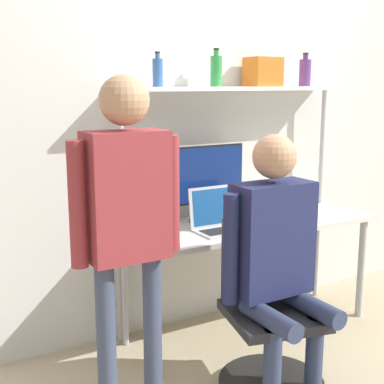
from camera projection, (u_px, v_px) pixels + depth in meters
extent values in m
plane|color=tan|center=(277.00, 348.00, 3.31)|extent=(12.00, 12.00, 0.00)
cube|color=silver|center=(220.00, 122.00, 3.61)|extent=(8.00, 0.06, 2.70)
cube|color=beige|center=(248.00, 224.00, 3.44)|extent=(1.70, 0.62, 0.03)
cylinder|color=#A5A5AA|center=(156.00, 318.00, 2.91)|extent=(0.05, 0.05, 0.70)
cylinder|color=#A5A5AA|center=(361.00, 268.00, 3.69)|extent=(0.05, 0.05, 0.70)
cylinder|color=#A5A5AA|center=(120.00, 288.00, 3.34)|extent=(0.05, 0.05, 0.70)
cylinder|color=#A5A5AA|center=(311.00, 249.00, 4.12)|extent=(0.05, 0.05, 0.70)
cube|color=white|center=(234.00, 89.00, 3.43)|extent=(1.62, 0.24, 0.02)
cylinder|color=#B2B2B7|center=(123.00, 222.00, 3.19)|extent=(0.04, 0.04, 1.59)
cylinder|color=#B2B2B7|center=(320.00, 195.00, 3.97)|extent=(0.04, 0.04, 1.59)
cylinder|color=black|center=(207.00, 221.00, 3.43)|extent=(0.24, 0.24, 0.01)
cylinder|color=black|center=(207.00, 210.00, 3.42)|extent=(0.06, 0.06, 0.13)
cube|color=black|center=(207.00, 174.00, 3.38)|extent=(0.53, 0.01, 0.37)
cube|color=navy|center=(207.00, 174.00, 3.37)|extent=(0.51, 0.02, 0.34)
cube|color=#BCBCC1|center=(223.00, 230.00, 3.22)|extent=(0.35, 0.25, 0.01)
cube|color=black|center=(225.00, 230.00, 3.20)|extent=(0.29, 0.14, 0.00)
cube|color=#BCBCC1|center=(214.00, 206.00, 3.28)|extent=(0.35, 0.04, 0.25)
cube|color=#194C8C|center=(215.00, 206.00, 3.28)|extent=(0.30, 0.03, 0.22)
cube|color=#264C8C|center=(260.00, 223.00, 3.38)|extent=(0.07, 0.15, 0.01)
cube|color=black|center=(260.00, 222.00, 3.38)|extent=(0.06, 0.13, 0.00)
cylinder|color=#4C4C51|center=(272.00, 350.00, 2.80)|extent=(0.06, 0.06, 0.34)
cube|color=#26262B|center=(273.00, 315.00, 2.77)|extent=(0.56, 0.56, 0.05)
cube|color=#26262B|center=(258.00, 257.00, 2.91)|extent=(0.41, 0.14, 0.45)
cylinder|color=#2D3856|center=(272.00, 373.00, 2.59)|extent=(0.09, 0.09, 0.45)
cylinder|color=#2D3856|center=(314.00, 359.00, 2.73)|extent=(0.09, 0.09, 0.45)
cylinder|color=#2D3856|center=(270.00, 318.00, 2.57)|extent=(0.10, 0.38, 0.10)
cylinder|color=#2D3856|center=(312.00, 307.00, 2.70)|extent=(0.10, 0.38, 0.10)
cube|color=#1E234C|center=(272.00, 239.00, 2.71)|extent=(0.42, 0.20, 0.58)
cylinder|color=#1E234C|center=(231.00, 249.00, 2.59)|extent=(0.08, 0.08, 0.55)
cylinder|color=#1E234C|center=(310.00, 235.00, 2.84)|extent=(0.08, 0.08, 0.55)
sphere|color=tan|center=(275.00, 157.00, 2.63)|extent=(0.22, 0.22, 0.22)
cylinder|color=#38425B|center=(107.00, 347.00, 2.47)|extent=(0.09, 0.09, 0.82)
cylinder|color=#38425B|center=(153.00, 335.00, 2.58)|extent=(0.09, 0.09, 0.82)
cube|color=maroon|center=(126.00, 196.00, 2.39)|extent=(0.36, 0.20, 0.58)
cylinder|color=maroon|center=(77.00, 205.00, 2.28)|extent=(0.08, 0.08, 0.55)
cylinder|color=maroon|center=(171.00, 194.00, 2.50)|extent=(0.08, 0.08, 0.55)
sphere|color=tan|center=(124.00, 100.00, 2.30)|extent=(0.22, 0.22, 0.22)
cylinder|color=#335999|center=(158.00, 73.00, 3.14)|extent=(0.06, 0.06, 0.16)
cylinder|color=#335999|center=(157.00, 56.00, 3.12)|extent=(0.03, 0.03, 0.03)
cylinder|color=black|center=(157.00, 52.00, 3.12)|extent=(0.03, 0.03, 0.01)
cylinder|color=#593372|center=(305.00, 73.00, 3.70)|extent=(0.08, 0.08, 0.18)
cylinder|color=#593372|center=(306.00, 57.00, 3.68)|extent=(0.04, 0.04, 0.03)
cylinder|color=black|center=(306.00, 54.00, 3.67)|extent=(0.04, 0.04, 0.01)
cylinder|color=#2D8C3F|center=(216.00, 71.00, 3.34)|extent=(0.07, 0.07, 0.19)
cylinder|color=#2D8C3F|center=(216.00, 53.00, 3.32)|extent=(0.03, 0.03, 0.04)
cylinder|color=black|center=(216.00, 49.00, 3.31)|extent=(0.04, 0.04, 0.01)
cube|color=#D1661E|center=(263.00, 72.00, 3.52)|extent=(0.21, 0.17, 0.19)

